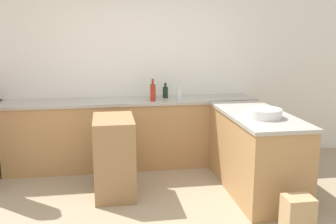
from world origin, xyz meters
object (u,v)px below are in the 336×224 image
at_px(water_bottle_blue, 153,94).
at_px(hot_sauce_bottle, 153,93).
at_px(vinegar_bottle_clear, 179,92).
at_px(mixing_bowl, 264,113).
at_px(wine_bottle_dark, 165,92).
at_px(paper_bag, 297,218).
at_px(island_table, 114,156).
at_px(olive_oil_bottle, 153,91).

bearing_deg(water_bottle_blue, hot_sauce_bottle, -98.30).
bearing_deg(vinegar_bottle_clear, mixing_bowl, -60.29).
distance_m(mixing_bowl, hot_sauce_bottle, 1.59).
height_order(wine_bottle_dark, paper_bag, wine_bottle_dark).
xyz_separation_m(wine_bottle_dark, water_bottle_blue, (-0.19, -0.15, -0.00)).
bearing_deg(island_table, water_bottle_blue, 57.42).
height_order(mixing_bowl, olive_oil_bottle, olive_oil_bottle).
relative_size(mixing_bowl, vinegar_bottle_clear, 1.46).
bearing_deg(water_bottle_blue, olive_oil_bottle, 84.68).
bearing_deg(water_bottle_blue, island_table, -122.58).
xyz_separation_m(wine_bottle_dark, vinegar_bottle_clear, (0.16, -0.21, 0.02)).
height_order(island_table, wine_bottle_dark, wine_bottle_dark).
bearing_deg(mixing_bowl, hot_sauce_bottle, 131.86).
bearing_deg(water_bottle_blue, paper_bag, -63.99).
relative_size(vinegar_bottle_clear, hot_sauce_bottle, 0.95).
height_order(mixing_bowl, water_bottle_blue, water_bottle_blue).
xyz_separation_m(island_table, wine_bottle_dark, (0.75, 1.03, 0.57)).
bearing_deg(paper_bag, olive_oil_bottle, 114.64).
distance_m(mixing_bowl, water_bottle_blue, 1.65).
bearing_deg(island_table, vinegar_bottle_clear, 41.96).
distance_m(island_table, olive_oil_bottle, 1.28).
bearing_deg(paper_bag, mixing_bowl, 90.08).
relative_size(olive_oil_bottle, water_bottle_blue, 1.38).
relative_size(vinegar_bottle_clear, paper_bag, 0.67).
distance_m(water_bottle_blue, paper_bag, 2.53).
relative_size(island_table, olive_oil_bottle, 3.25).
bearing_deg(vinegar_bottle_clear, water_bottle_blue, 171.18).
bearing_deg(mixing_bowl, paper_bag, -89.92).
distance_m(mixing_bowl, olive_oil_bottle, 1.73).
bearing_deg(vinegar_bottle_clear, olive_oil_bottle, 153.74).
bearing_deg(olive_oil_bottle, hot_sauce_bottle, -96.63).
bearing_deg(wine_bottle_dark, olive_oil_bottle, -168.28).
relative_size(mixing_bowl, olive_oil_bottle, 1.40).
bearing_deg(mixing_bowl, olive_oil_bottle, 126.79).
distance_m(olive_oil_bottle, paper_bag, 2.63).
xyz_separation_m(water_bottle_blue, hot_sauce_bottle, (-0.01, -0.09, 0.03)).
relative_size(wine_bottle_dark, water_bottle_blue, 1.05).
xyz_separation_m(olive_oil_bottle, vinegar_bottle_clear, (0.34, -0.17, -0.00)).
relative_size(mixing_bowl, water_bottle_blue, 1.93).
relative_size(mixing_bowl, paper_bag, 0.97).
height_order(mixing_bowl, vinegar_bottle_clear, vinegar_bottle_clear).
xyz_separation_m(vinegar_bottle_clear, hot_sauce_bottle, (-0.37, -0.03, 0.01)).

